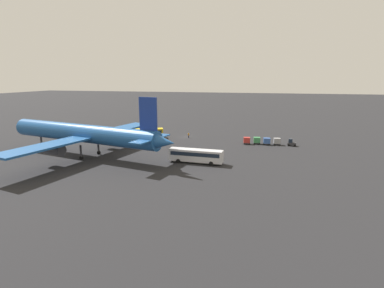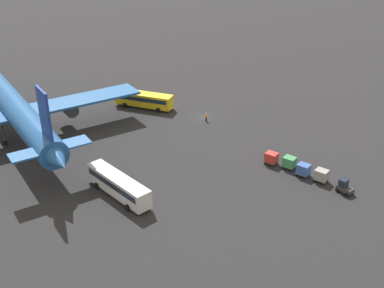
{
  "view_description": "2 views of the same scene",
  "coord_description": "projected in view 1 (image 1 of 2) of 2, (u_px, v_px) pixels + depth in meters",
  "views": [
    {
      "loc": [
        -26.83,
        95.77,
        19.81
      ],
      "look_at": [
        -7.75,
        21.03,
        2.54
      ],
      "focal_mm": 28.0,
      "sensor_mm": 36.0,
      "label": 1
    },
    {
      "loc": [
        -61.07,
        64.38,
        39.32
      ],
      "look_at": [
        -9.57,
        13.08,
        2.18
      ],
      "focal_mm": 45.0,
      "sensor_mm": 36.0,
      "label": 2
    }
  ],
  "objects": [
    {
      "name": "worker_person",
      "position": [
        189.0,
        135.0,
        99.85
      ],
      "size": [
        0.38,
        0.38,
        1.74
      ],
      "color": "#1E1E2D",
      "rests_on": "ground"
    },
    {
      "name": "cargo_cart_blue",
      "position": [
        267.0,
        141.0,
        89.45
      ],
      "size": [
        2.18,
        1.9,
        2.06
      ],
      "rotation": [
        0.0,
        0.0,
        0.12
      ],
      "color": "#38383D",
      "rests_on": "ground"
    },
    {
      "name": "airplane",
      "position": [
        84.0,
        134.0,
        75.38
      ],
      "size": [
        52.82,
        46.26,
        15.58
      ],
      "rotation": [
        0.0,
        0.0,
        -0.21
      ],
      "color": "#1E5193",
      "rests_on": "ground"
    },
    {
      "name": "cargo_cart_grey",
      "position": [
        277.0,
        141.0,
        89.18
      ],
      "size": [
        2.18,
        1.9,
        2.06
      ],
      "rotation": [
        0.0,
        0.0,
        0.12
      ],
      "color": "#38383D",
      "rests_on": "ground"
    },
    {
      "name": "baggage_tug",
      "position": [
        291.0,
        143.0,
        88.06
      ],
      "size": [
        2.54,
        1.88,
        2.1
      ],
      "rotation": [
        0.0,
        0.0,
        -0.12
      ],
      "color": "#333338",
      "rests_on": "ground"
    },
    {
      "name": "shuttle_bus_far",
      "position": [
        196.0,
        155.0,
        70.26
      ],
      "size": [
        12.84,
        3.23,
        3.27
      ],
      "rotation": [
        0.0,
        0.0,
        -0.03
      ],
      "color": "silver",
      "rests_on": "ground"
    },
    {
      "name": "ground_plane",
      "position": [
        185.0,
        137.0,
        101.35
      ],
      "size": [
        600.0,
        600.0,
        0.0
      ],
      "primitive_type": "plane",
      "color": "#232326"
    },
    {
      "name": "shuttle_bus_near",
      "position": [
        144.0,
        132.0,
        99.15
      ],
      "size": [
        12.44,
        7.75,
        3.12
      ],
      "rotation": [
        0.0,
        0.0,
        0.43
      ],
      "color": "gold",
      "rests_on": "ground"
    },
    {
      "name": "cargo_cart_green",
      "position": [
        257.0,
        140.0,
        90.53
      ],
      "size": [
        2.18,
        1.9,
        2.06
      ],
      "rotation": [
        0.0,
        0.0,
        0.12
      ],
      "color": "#38383D",
      "rests_on": "ground"
    },
    {
      "name": "cargo_cart_red",
      "position": [
        247.0,
        140.0,
        90.42
      ],
      "size": [
        2.18,
        1.9,
        2.06
      ],
      "rotation": [
        0.0,
        0.0,
        0.12
      ],
      "color": "#38383D",
      "rests_on": "ground"
    }
  ]
}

